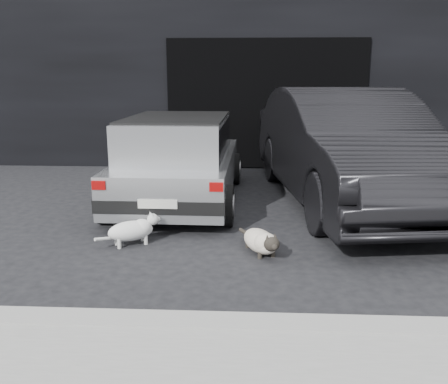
{
  "coord_description": "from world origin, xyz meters",
  "views": [
    {
      "loc": [
        0.64,
        -5.77,
        1.87
      ],
      "look_at": [
        0.36,
        -0.16,
        0.49
      ],
      "focal_mm": 38.0,
      "sensor_mm": 36.0,
      "label": 1
    }
  ],
  "objects_px": {
    "second_car": "(346,146)",
    "cat_white": "(134,230)",
    "silver_hatchback": "(179,156)",
    "cat_siamese": "(262,242)"
  },
  "relations": [
    {
      "from": "second_car",
      "to": "cat_siamese",
      "type": "height_order",
      "value": "second_car"
    },
    {
      "from": "silver_hatchback",
      "to": "second_car",
      "type": "xyz_separation_m",
      "value": [
        2.48,
        0.11,
        0.14
      ]
    },
    {
      "from": "second_car",
      "to": "cat_white",
      "type": "bearing_deg",
      "value": -151.45
    },
    {
      "from": "cat_white",
      "to": "second_car",
      "type": "bearing_deg",
      "value": 97.05
    },
    {
      "from": "second_car",
      "to": "cat_siamese",
      "type": "xyz_separation_m",
      "value": [
        -1.29,
        -2.25,
        -0.71
      ]
    },
    {
      "from": "silver_hatchback",
      "to": "cat_siamese",
      "type": "relative_size",
      "value": 4.35
    },
    {
      "from": "second_car",
      "to": "silver_hatchback",
      "type": "bearing_deg",
      "value": 174.69
    },
    {
      "from": "second_car",
      "to": "cat_white",
      "type": "distance_m",
      "value": 3.48
    },
    {
      "from": "silver_hatchback",
      "to": "second_car",
      "type": "relative_size",
      "value": 0.69
    },
    {
      "from": "silver_hatchback",
      "to": "second_car",
      "type": "height_order",
      "value": "second_car"
    }
  ]
}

